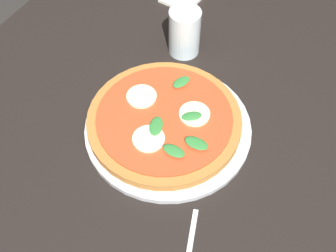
% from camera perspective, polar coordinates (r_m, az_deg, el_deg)
% --- Properties ---
extents(dining_table, '(1.33, 1.01, 0.74)m').
position_cam_1_polar(dining_table, '(0.89, -1.46, -5.24)').
color(dining_table, black).
rests_on(dining_table, ground_plane).
extents(serving_tray, '(0.33, 0.33, 0.01)m').
position_cam_1_polar(serving_tray, '(0.82, -0.00, -0.17)').
color(serving_tray, silver).
rests_on(serving_tray, dining_table).
extents(pizza, '(0.31, 0.31, 0.03)m').
position_cam_1_polar(pizza, '(0.81, -0.26, 0.79)').
color(pizza, '#B27033').
rests_on(pizza, serving_tray).
extents(glass_cup, '(0.07, 0.07, 0.11)m').
position_cam_1_polar(glass_cup, '(0.94, 2.31, 12.95)').
color(glass_cup, silver).
rests_on(glass_cup, dining_table).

